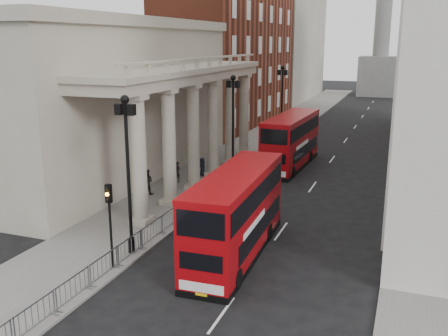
{
  "coord_description": "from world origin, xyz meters",
  "views": [
    {
      "loc": [
        12.57,
        -17.29,
        10.99
      ],
      "look_at": [
        1.57,
        12.14,
        2.99
      ],
      "focal_mm": 40.0,
      "sensor_mm": 36.0,
      "label": 1
    }
  ],
  "objects_px": {
    "lamp_post_south": "(128,165)",
    "traffic_light": "(109,211)",
    "pedestrian_c": "(202,167)",
    "pedestrian_b": "(147,182)",
    "pedestrian_a": "(177,172)",
    "lamp_post_north": "(282,99)",
    "bus_near": "(236,213)",
    "monument_column": "(383,16)",
    "lamp_post_mid": "(233,120)",
    "bus_far": "(291,140)"
  },
  "relations": [
    {
      "from": "lamp_post_south",
      "to": "pedestrian_c",
      "type": "xyz_separation_m",
      "value": [
        -2.56,
        15.66,
        -4.02
      ]
    },
    {
      "from": "traffic_light",
      "to": "bus_far",
      "type": "height_order",
      "value": "bus_far"
    },
    {
      "from": "bus_near",
      "to": "bus_far",
      "type": "distance_m",
      "value": 19.96
    },
    {
      "from": "traffic_light",
      "to": "pedestrian_a",
      "type": "height_order",
      "value": "traffic_light"
    },
    {
      "from": "monument_column",
      "to": "bus_far",
      "type": "bearing_deg",
      "value": -92.7
    },
    {
      "from": "lamp_post_south",
      "to": "traffic_light",
      "type": "xyz_separation_m",
      "value": [
        0.1,
        -2.02,
        -1.8
      ]
    },
    {
      "from": "lamp_post_mid",
      "to": "pedestrian_a",
      "type": "height_order",
      "value": "lamp_post_mid"
    },
    {
      "from": "traffic_light",
      "to": "pedestrian_c",
      "type": "xyz_separation_m",
      "value": [
        -2.66,
        17.68,
        -2.22
      ]
    },
    {
      "from": "pedestrian_c",
      "to": "monument_column",
      "type": "bearing_deg",
      "value": 113.07
    },
    {
      "from": "lamp_post_south",
      "to": "lamp_post_north",
      "type": "xyz_separation_m",
      "value": [
        0.0,
        32.0,
        0.0
      ]
    },
    {
      "from": "monument_column",
      "to": "pedestrian_c",
      "type": "distance_m",
      "value": 74.47
    },
    {
      "from": "bus_far",
      "to": "bus_near",
      "type": "bearing_deg",
      "value": -82.93
    },
    {
      "from": "pedestrian_a",
      "to": "traffic_light",
      "type": "bearing_deg",
      "value": -65.0
    },
    {
      "from": "lamp_post_mid",
      "to": "pedestrian_b",
      "type": "height_order",
      "value": "lamp_post_mid"
    },
    {
      "from": "lamp_post_south",
      "to": "pedestrian_c",
      "type": "bearing_deg",
      "value": 99.29
    },
    {
      "from": "lamp_post_mid",
      "to": "traffic_light",
      "type": "distance_m",
      "value": 18.11
    },
    {
      "from": "traffic_light",
      "to": "bus_near",
      "type": "height_order",
      "value": "bus_near"
    },
    {
      "from": "lamp_post_mid",
      "to": "bus_near",
      "type": "bearing_deg",
      "value": -69.76
    },
    {
      "from": "lamp_post_south",
      "to": "pedestrian_b",
      "type": "height_order",
      "value": "lamp_post_south"
    },
    {
      "from": "lamp_post_mid",
      "to": "lamp_post_south",
      "type": "bearing_deg",
      "value": -90.0
    },
    {
      "from": "lamp_post_mid",
      "to": "bus_far",
      "type": "height_order",
      "value": "lamp_post_mid"
    },
    {
      "from": "monument_column",
      "to": "traffic_light",
      "type": "relative_size",
      "value": 12.6
    },
    {
      "from": "pedestrian_a",
      "to": "pedestrian_c",
      "type": "distance_m",
      "value": 2.71
    },
    {
      "from": "lamp_post_south",
      "to": "bus_near",
      "type": "xyz_separation_m",
      "value": [
        5.19,
        1.92,
        -2.56
      ]
    },
    {
      "from": "lamp_post_north",
      "to": "pedestrian_b",
      "type": "distance_m",
      "value": 23.26
    },
    {
      "from": "lamp_post_mid",
      "to": "pedestrian_a",
      "type": "distance_m",
      "value": 6.1
    },
    {
      "from": "monument_column",
      "to": "lamp_post_mid",
      "type": "height_order",
      "value": "monument_column"
    },
    {
      "from": "lamp_post_mid",
      "to": "pedestrian_c",
      "type": "distance_m",
      "value": 4.78
    },
    {
      "from": "lamp_post_mid",
      "to": "bus_far",
      "type": "xyz_separation_m",
      "value": [
        3.48,
        5.81,
        -2.48
      ]
    },
    {
      "from": "pedestrian_a",
      "to": "pedestrian_b",
      "type": "distance_m",
      "value": 3.77
    },
    {
      "from": "traffic_light",
      "to": "bus_near",
      "type": "relative_size",
      "value": 0.41
    },
    {
      "from": "monument_column",
      "to": "bus_far",
      "type": "xyz_separation_m",
      "value": [
        -3.12,
        -66.19,
        -13.55
      ]
    },
    {
      "from": "lamp_post_north",
      "to": "bus_far",
      "type": "distance_m",
      "value": 11.05
    },
    {
      "from": "lamp_post_south",
      "to": "pedestrian_a",
      "type": "xyz_separation_m",
      "value": [
        -3.69,
        13.19,
        -3.97
      ]
    },
    {
      "from": "lamp_post_south",
      "to": "pedestrian_c",
      "type": "height_order",
      "value": "lamp_post_south"
    },
    {
      "from": "lamp_post_mid",
      "to": "pedestrian_a",
      "type": "relative_size",
      "value": 5.05
    },
    {
      "from": "pedestrian_c",
      "to": "pedestrian_b",
      "type": "bearing_deg",
      "value": -75.68
    },
    {
      "from": "lamp_post_north",
      "to": "bus_near",
      "type": "relative_size",
      "value": 0.79
    },
    {
      "from": "pedestrian_c",
      "to": "pedestrian_a",
      "type": "bearing_deg",
      "value": -84.24
    },
    {
      "from": "bus_near",
      "to": "traffic_light",
      "type": "bearing_deg",
      "value": -144.29
    },
    {
      "from": "lamp_post_south",
      "to": "traffic_light",
      "type": "distance_m",
      "value": 2.71
    },
    {
      "from": "bus_near",
      "to": "pedestrian_b",
      "type": "xyz_separation_m",
      "value": [
        -9.52,
        7.56,
        -1.29
      ]
    },
    {
      "from": "lamp_post_north",
      "to": "pedestrian_a",
      "type": "xyz_separation_m",
      "value": [
        -3.69,
        -18.81,
        -3.97
      ]
    },
    {
      "from": "monument_column",
      "to": "bus_near",
      "type": "distance_m",
      "value": 87.16
    },
    {
      "from": "bus_near",
      "to": "bus_far",
      "type": "bearing_deg",
      "value": 92.88
    },
    {
      "from": "monument_column",
      "to": "bus_far",
      "type": "relative_size",
      "value": 4.99
    },
    {
      "from": "lamp_post_mid",
      "to": "lamp_post_north",
      "type": "relative_size",
      "value": 1.0
    },
    {
      "from": "pedestrian_a",
      "to": "lamp_post_north",
      "type": "bearing_deg",
      "value": 89.92
    },
    {
      "from": "lamp_post_mid",
      "to": "lamp_post_north",
      "type": "height_order",
      "value": "same"
    },
    {
      "from": "lamp_post_north",
      "to": "lamp_post_south",
      "type": "bearing_deg",
      "value": -90.0
    }
  ]
}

